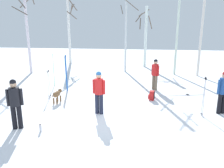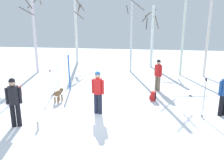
{
  "view_description": "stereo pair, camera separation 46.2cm",
  "coord_description": "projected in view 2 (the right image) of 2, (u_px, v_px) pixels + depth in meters",
  "views": [
    {
      "loc": [
        1.65,
        -6.92,
        3.25
      ],
      "look_at": [
        0.28,
        1.79,
        1.0
      ],
      "focal_mm": 34.1,
      "sensor_mm": 36.0,
      "label": 1
    },
    {
      "loc": [
        2.11,
        -6.83,
        3.25
      ],
      "look_at": [
        0.28,
        1.79,
        1.0
      ],
      "focal_mm": 34.1,
      "sensor_mm": 36.0,
      "label": 2
    }
  ],
  "objects": [
    {
      "name": "birch_tree_1",
      "position": [
        76.0,
        26.0,
        20.71
      ],
      "size": [
        0.97,
        1.54,
        6.88
      ],
      "color": "white",
      "rests_on": "ground_plane"
    },
    {
      "name": "water_bottle_0",
      "position": [
        38.0,
        126.0,
        7.09
      ],
      "size": [
        0.08,
        0.08,
        0.27
      ],
      "color": "silver",
      "rests_on": "ground_plane"
    },
    {
      "name": "person_2",
      "position": [
        14.0,
        99.0,
        7.15
      ],
      "size": [
        0.49,
        0.34,
        1.72
      ],
      "color": "black",
      "rests_on": "ground_plane"
    },
    {
      "name": "birch_tree_2",
      "position": [
        132.0,
        22.0,
        16.08
      ],
      "size": [
        1.43,
        1.46,
        7.29
      ],
      "color": "silver",
      "rests_on": "ground_plane"
    },
    {
      "name": "ski_pair_lying_0",
      "position": [
        190.0,
        96.0,
        10.71
      ],
      "size": [
        1.91,
        0.67,
        0.05
      ],
      "color": "white",
      "rests_on": "ground_plane"
    },
    {
      "name": "backpack_0",
      "position": [
        153.0,
        96.0,
        10.02
      ],
      "size": [
        0.31,
        0.29,
        0.44
      ],
      "color": "red",
      "rests_on": "ground_plane"
    },
    {
      "name": "backpack_1",
      "position": [
        19.0,
        91.0,
        10.95
      ],
      "size": [
        0.34,
        0.34,
        0.44
      ],
      "color": "red",
      "rests_on": "ground_plane"
    },
    {
      "name": "ski_pair_planted_1",
      "position": [
        69.0,
        73.0,
        11.61
      ],
      "size": [
        0.15,
        0.12,
        1.96
      ],
      "color": "blue",
      "rests_on": "ground_plane"
    },
    {
      "name": "ground_plane",
      "position": [
        94.0,
        122.0,
        7.7
      ],
      "size": [
        60.0,
        60.0,
        0.0
      ],
      "primitive_type": "plane",
      "color": "white"
    },
    {
      "name": "dog",
      "position": [
        59.0,
        93.0,
        9.86
      ],
      "size": [
        0.25,
        0.9,
        0.57
      ],
      "color": "brown",
      "rests_on": "ground_plane"
    },
    {
      "name": "ski_pair_planted_0",
      "position": [
        58.0,
        69.0,
        12.79
      ],
      "size": [
        0.07,
        0.12,
        1.9
      ],
      "color": "green",
      "rests_on": "ground_plane"
    },
    {
      "name": "birch_tree_5",
      "position": [
        210.0,
        21.0,
        14.23
      ],
      "size": [
        1.51,
        1.5,
        7.39
      ],
      "color": "silver",
      "rests_on": "ground_plane"
    },
    {
      "name": "birch_tree_0",
      "position": [
        34.0,
        28.0,
        15.97
      ],
      "size": [
        1.36,
        1.45,
        6.39
      ],
      "color": "silver",
      "rests_on": "ground_plane"
    },
    {
      "name": "birch_tree_4",
      "position": [
        184.0,
        25.0,
        14.88
      ],
      "size": [
        1.2,
        0.75,
        7.46
      ],
      "color": "silver",
      "rests_on": "ground_plane"
    },
    {
      "name": "ski_poles_1",
      "position": [
        204.0,
        97.0,
        7.89
      ],
      "size": [
        0.07,
        0.23,
        1.55
      ],
      "color": "#B2B2BC",
      "rests_on": "ground_plane"
    },
    {
      "name": "person_1",
      "position": [
        158.0,
        73.0,
        11.51
      ],
      "size": [
        0.4,
        0.39,
        1.72
      ],
      "color": "#72604C",
      "rests_on": "ground_plane"
    },
    {
      "name": "person_3",
      "position": [
        98.0,
        90.0,
        8.29
      ],
      "size": [
        0.51,
        0.34,
        1.72
      ],
      "color": "#1E2338",
      "rests_on": "ground_plane"
    },
    {
      "name": "birch_tree_3",
      "position": [
        152.0,
        35.0,
        18.5
      ],
      "size": [
        1.48,
        1.47,
        5.23
      ],
      "color": "white",
      "rests_on": "ground_plane"
    },
    {
      "name": "ski_poles_0",
      "position": [
        51.0,
        82.0,
        10.55
      ],
      "size": [
        0.07,
        0.25,
        1.36
      ],
      "color": "#B2B2BC",
      "rests_on": "ground_plane"
    }
  ]
}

